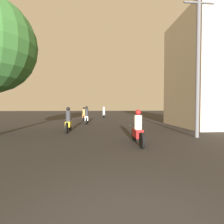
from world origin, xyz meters
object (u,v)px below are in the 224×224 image
(motorcycle_red, at_px, (138,130))
(building_right_near, at_px, (212,73))
(motorcycle_orange, at_px, (84,115))
(utility_pole_near, at_px, (198,63))
(motorcycle_white, at_px, (87,117))
(motorcycle_yellow, at_px, (68,122))
(motorcycle_silver, at_px, (104,113))

(motorcycle_red, bearing_deg, building_right_near, 48.20)
(motorcycle_red, relative_size, motorcycle_orange, 1.00)
(utility_pole_near, bearing_deg, building_right_near, 49.45)
(motorcycle_white, distance_m, motorcycle_orange, 3.94)
(motorcycle_white, bearing_deg, motorcycle_yellow, -104.28)
(motorcycle_yellow, xyz_separation_m, motorcycle_orange, (0.33, 8.91, -0.02))
(utility_pole_near, bearing_deg, motorcycle_yellow, 159.39)
(motorcycle_yellow, xyz_separation_m, utility_pole_near, (7.04, -2.65, 3.25))
(motorcycle_yellow, distance_m, utility_pole_near, 8.20)
(motorcycle_silver, bearing_deg, utility_pole_near, -70.09)
(motorcycle_orange, bearing_deg, motorcycle_silver, 60.62)
(motorcycle_orange, bearing_deg, motorcycle_yellow, -95.27)
(motorcycle_red, height_order, motorcycle_white, motorcycle_white)
(motorcycle_red, height_order, motorcycle_silver, motorcycle_silver)
(motorcycle_white, height_order, building_right_near, building_right_near)
(motorcycle_red, height_order, motorcycle_yellow, motorcycle_yellow)
(motorcycle_red, relative_size, motorcycle_silver, 1.07)
(utility_pole_near, bearing_deg, motorcycle_silver, 104.27)
(motorcycle_silver, bearing_deg, building_right_near, -49.40)
(motorcycle_orange, bearing_deg, building_right_near, -35.43)
(motorcycle_yellow, relative_size, motorcycle_orange, 0.95)
(motorcycle_yellow, bearing_deg, motorcycle_red, -52.64)
(motorcycle_yellow, bearing_deg, building_right_near, 6.52)
(motorcycle_white, xyz_separation_m, motorcycle_silver, (1.95, 8.94, -0.02))
(motorcycle_silver, bearing_deg, motorcycle_white, -96.67)
(utility_pole_near, bearing_deg, motorcycle_white, 128.90)
(motorcycle_red, distance_m, motorcycle_yellow, 5.37)
(motorcycle_white, distance_m, building_right_near, 11.26)
(motorcycle_red, xyz_separation_m, motorcycle_yellow, (-3.56, 4.02, 0.03))
(motorcycle_white, height_order, utility_pole_near, utility_pole_near)
(motorcycle_red, height_order, building_right_near, building_right_near)
(motorcycle_red, relative_size, utility_pole_near, 0.28)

